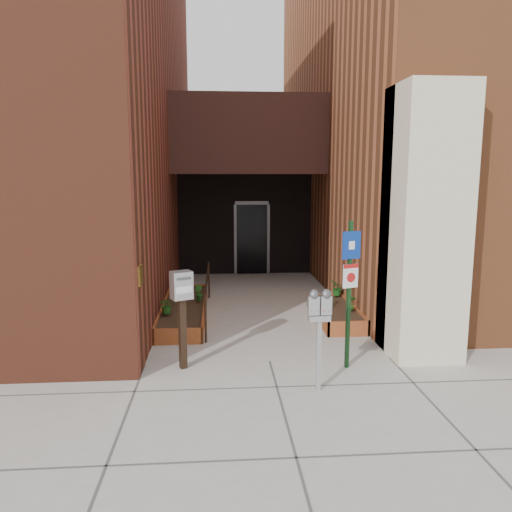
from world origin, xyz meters
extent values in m
plane|color=#9E9991|center=(0.00, 0.00, 0.00)|extent=(80.00, 80.00, 0.00)
cube|color=brown|center=(-6.00, 6.70, 5.00)|extent=(8.00, 14.60, 10.00)
cube|color=#99512C|center=(6.00, 7.15, 5.00)|extent=(8.00, 13.70, 10.00)
cube|color=beige|center=(2.55, 0.20, 2.20)|extent=(1.10, 1.20, 4.40)
cube|color=black|center=(0.00, 6.00, 4.00)|extent=(4.20, 2.00, 2.00)
cube|color=black|center=(0.00, 7.40, 1.50)|extent=(4.00, 0.30, 3.00)
cube|color=black|center=(0.20, 7.22, 1.05)|extent=(0.90, 0.06, 2.10)
cube|color=#B79338|center=(-1.99, -0.20, 1.50)|extent=(0.04, 0.30, 0.30)
cube|color=brown|center=(-1.55, 0.92, 0.15)|extent=(0.90, 0.04, 0.30)
cube|color=brown|center=(-1.55, 4.48, 0.15)|extent=(0.90, 0.04, 0.30)
cube|color=brown|center=(-1.98, 2.70, 0.15)|extent=(0.04, 3.60, 0.30)
cube|color=brown|center=(-1.12, 2.70, 0.15)|extent=(0.04, 3.60, 0.30)
cube|color=black|center=(-1.55, 2.70, 0.13)|extent=(0.82, 3.52, 0.26)
cube|color=brown|center=(1.60, 1.12, 0.15)|extent=(0.80, 0.04, 0.30)
cube|color=brown|center=(1.60, 3.28, 0.15)|extent=(0.80, 0.04, 0.30)
cube|color=brown|center=(1.22, 2.20, 0.15)|extent=(0.04, 2.20, 0.30)
cube|color=brown|center=(1.98, 2.20, 0.15)|extent=(0.04, 2.20, 0.30)
cube|color=black|center=(1.60, 2.20, 0.13)|extent=(0.72, 2.12, 0.26)
cylinder|color=black|center=(-1.05, 1.00, 0.45)|extent=(0.04, 0.04, 0.90)
cylinder|color=black|center=(-1.05, 4.30, 0.45)|extent=(0.04, 0.04, 0.90)
cylinder|color=black|center=(-1.05, 2.65, 0.88)|extent=(0.04, 3.30, 0.04)
cube|color=#A7A7AA|center=(0.57, -1.13, 0.50)|extent=(0.06, 0.06, 1.01)
cube|color=#A7A7AA|center=(0.57, -1.13, 1.05)|extent=(0.30, 0.13, 0.08)
cube|color=#A7A7AA|center=(0.48, -1.13, 1.23)|extent=(0.15, 0.10, 0.26)
sphere|color=#59595B|center=(0.48, -1.13, 1.38)|extent=(0.15, 0.15, 0.15)
cube|color=white|center=(0.48, -1.18, 1.25)|extent=(0.09, 0.01, 0.05)
cube|color=#B21414|center=(0.48, -1.18, 1.17)|extent=(0.09, 0.01, 0.03)
cube|color=#A7A7AA|center=(0.66, -1.13, 1.23)|extent=(0.15, 0.10, 0.26)
sphere|color=#59595B|center=(0.66, -1.13, 1.38)|extent=(0.15, 0.15, 0.15)
cube|color=white|center=(0.66, -1.18, 1.25)|extent=(0.09, 0.01, 0.05)
cube|color=#B21414|center=(0.66, -1.18, 1.17)|extent=(0.09, 0.01, 0.03)
cube|color=#133516|center=(1.18, -0.34, 1.16)|extent=(0.07, 0.07, 2.31)
cube|color=navy|center=(1.19, -0.37, 1.94)|extent=(0.30, 0.13, 0.42)
cube|color=white|center=(1.20, -0.37, 1.94)|extent=(0.10, 0.05, 0.13)
cube|color=white|center=(1.19, -0.37, 1.47)|extent=(0.25, 0.11, 0.37)
cube|color=#B21414|center=(1.20, -0.37, 1.62)|extent=(0.25, 0.10, 0.06)
cylinder|color=#B21414|center=(1.20, -0.38, 1.45)|extent=(0.14, 0.06, 0.15)
cube|color=black|center=(-1.38, -0.18, 0.56)|extent=(0.14, 0.14, 1.12)
cube|color=#BEBEC0|center=(-1.38, -0.18, 1.33)|extent=(0.37, 0.33, 0.43)
cube|color=#59595B|center=(-1.33, -0.28, 1.45)|extent=(0.21, 0.10, 0.04)
cube|color=white|center=(-1.33, -0.28, 1.28)|extent=(0.23, 0.11, 0.10)
imported|color=#25601B|center=(-1.83, 1.90, 0.47)|extent=(0.42, 0.42, 0.34)
imported|color=#1A5217|center=(-1.25, 2.87, 0.47)|extent=(0.26, 0.26, 0.34)
imported|color=#1F5317|center=(-1.79, 3.37, 0.51)|extent=(0.31, 0.31, 0.41)
imported|color=#2C601B|center=(-1.62, 4.21, 0.48)|extent=(0.25, 0.25, 0.35)
imported|color=#28601B|center=(1.35, 2.13, 0.47)|extent=(0.27, 0.27, 0.34)
imported|color=#1F5217|center=(1.85, 1.85, 0.46)|extent=(0.21, 0.21, 0.31)
imported|color=#175017|center=(1.84, 3.08, 0.47)|extent=(0.40, 0.40, 0.35)
camera|label=1|loc=(-0.80, -7.66, 3.01)|focal=35.00mm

